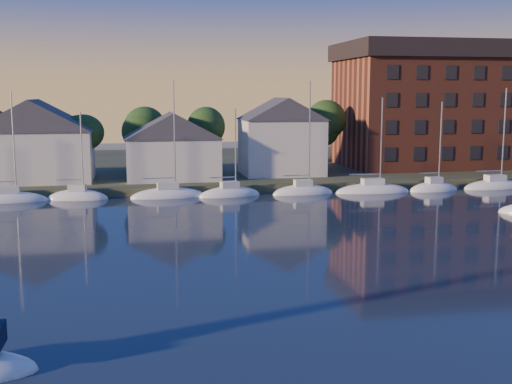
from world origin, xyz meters
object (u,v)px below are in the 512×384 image
object	(u,v)px
clubhouse_west	(35,140)
clubhouse_east	(281,135)
clubhouse_centre	(172,145)
condo_block	(448,104)

from	to	relation	value
clubhouse_west	clubhouse_east	bearing A→B (deg)	1.91
clubhouse_west	clubhouse_centre	world-z (taller)	clubhouse_west
clubhouse_west	clubhouse_centre	size ratio (longest dim) A/B	1.18
clubhouse_west	clubhouse_east	distance (m)	30.02
clubhouse_centre	condo_block	distance (m)	41.05
clubhouse_west	condo_block	xyz separation A→B (m)	(56.00, 6.95, 3.86)
clubhouse_west	clubhouse_east	xyz separation A→B (m)	(30.00, 1.00, 0.07)
clubhouse_west	condo_block	size ratio (longest dim) A/B	0.44
clubhouse_centre	clubhouse_east	bearing A→B (deg)	8.13
clubhouse_centre	clubhouse_east	distance (m)	14.17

